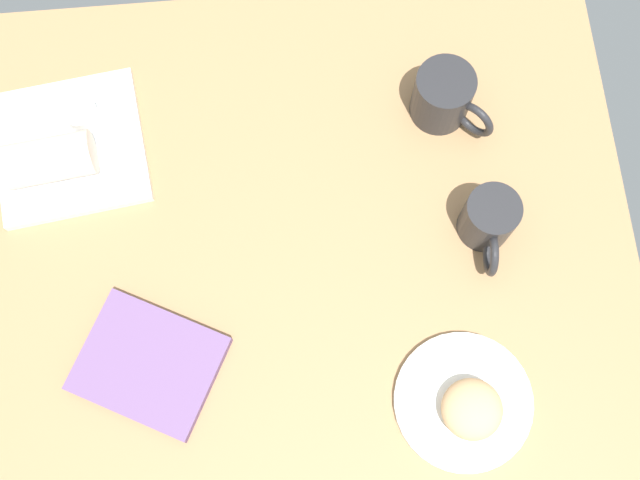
{
  "coord_description": "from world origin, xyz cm",
  "views": [
    {
      "loc": [
        4.73,
        -31.9,
        117.43
      ],
      "look_at": [
        7.55,
        0.68,
        7.0
      ],
      "focal_mm": 44.08,
      "sensor_mm": 36.0,
      "label": 1
    }
  ],
  "objects_px": {
    "round_plate": "(463,402)",
    "scone_pastry": "(472,409)",
    "second_mug": "(444,97)",
    "sauce_cup": "(81,113)",
    "coffee_mug": "(489,220)",
    "book_stack": "(149,364)",
    "square_plate": "(70,147)",
    "breakfast_wrap": "(50,160)"
  },
  "relations": [
    {
      "from": "round_plate",
      "to": "scone_pastry",
      "type": "height_order",
      "value": "scone_pastry"
    },
    {
      "from": "round_plate",
      "to": "second_mug",
      "type": "distance_m",
      "value": 0.46
    },
    {
      "from": "sauce_cup",
      "to": "coffee_mug",
      "type": "height_order",
      "value": "coffee_mug"
    },
    {
      "from": "book_stack",
      "to": "square_plate",
      "type": "bearing_deg",
      "value": 108.13
    },
    {
      "from": "square_plate",
      "to": "coffee_mug",
      "type": "bearing_deg",
      "value": -16.67
    },
    {
      "from": "round_plate",
      "to": "sauce_cup",
      "type": "relative_size",
      "value": 3.7
    },
    {
      "from": "square_plate",
      "to": "coffee_mug",
      "type": "height_order",
      "value": "coffee_mug"
    },
    {
      "from": "breakfast_wrap",
      "to": "coffee_mug",
      "type": "relative_size",
      "value": 1.02
    },
    {
      "from": "book_stack",
      "to": "round_plate",
      "type": "bearing_deg",
      "value": -11.67
    },
    {
      "from": "scone_pastry",
      "to": "second_mug",
      "type": "distance_m",
      "value": 0.47
    },
    {
      "from": "square_plate",
      "to": "second_mug",
      "type": "bearing_deg",
      "value": 1.56
    },
    {
      "from": "sauce_cup",
      "to": "square_plate",
      "type": "bearing_deg",
      "value": -116.22
    },
    {
      "from": "sauce_cup",
      "to": "coffee_mug",
      "type": "xyz_separation_m",
      "value": [
        0.6,
        -0.23,
        0.02
      ]
    },
    {
      "from": "square_plate",
      "to": "second_mug",
      "type": "xyz_separation_m",
      "value": [
        0.58,
        0.02,
        0.04
      ]
    },
    {
      "from": "square_plate",
      "to": "breakfast_wrap",
      "type": "height_order",
      "value": "breakfast_wrap"
    },
    {
      "from": "round_plate",
      "to": "breakfast_wrap",
      "type": "xyz_separation_m",
      "value": [
        -0.57,
        0.4,
        0.04
      ]
    },
    {
      "from": "coffee_mug",
      "to": "round_plate",
      "type": "bearing_deg",
      "value": -104.76
    },
    {
      "from": "sauce_cup",
      "to": "second_mug",
      "type": "xyz_separation_m",
      "value": [
        0.56,
        -0.03,
        0.02
      ]
    },
    {
      "from": "sauce_cup",
      "to": "round_plate",
      "type": "bearing_deg",
      "value": -42.25
    },
    {
      "from": "square_plate",
      "to": "breakfast_wrap",
      "type": "bearing_deg",
      "value": -116.22
    },
    {
      "from": "sauce_cup",
      "to": "book_stack",
      "type": "height_order",
      "value": "sauce_cup"
    },
    {
      "from": "book_stack",
      "to": "coffee_mug",
      "type": "xyz_separation_m",
      "value": [
        0.51,
        0.16,
        0.04
      ]
    },
    {
      "from": "breakfast_wrap",
      "to": "second_mug",
      "type": "height_order",
      "value": "second_mug"
    },
    {
      "from": "breakfast_wrap",
      "to": "coffee_mug",
      "type": "bearing_deg",
      "value": -110.02
    },
    {
      "from": "sauce_cup",
      "to": "second_mug",
      "type": "bearing_deg",
      "value": -3.02
    },
    {
      "from": "breakfast_wrap",
      "to": "book_stack",
      "type": "bearing_deg",
      "value": -163.9
    },
    {
      "from": "book_stack",
      "to": "second_mug",
      "type": "bearing_deg",
      "value": 37.8
    },
    {
      "from": "round_plate",
      "to": "book_stack",
      "type": "height_order",
      "value": "book_stack"
    },
    {
      "from": "square_plate",
      "to": "sauce_cup",
      "type": "distance_m",
      "value": 0.06
    },
    {
      "from": "book_stack",
      "to": "second_mug",
      "type": "height_order",
      "value": "second_mug"
    },
    {
      "from": "scone_pastry",
      "to": "book_stack",
      "type": "height_order",
      "value": "scone_pastry"
    },
    {
      "from": "scone_pastry",
      "to": "square_plate",
      "type": "height_order",
      "value": "scone_pastry"
    },
    {
      "from": "second_mug",
      "to": "book_stack",
      "type": "bearing_deg",
      "value": -142.2
    },
    {
      "from": "sauce_cup",
      "to": "breakfast_wrap",
      "type": "xyz_separation_m",
      "value": [
        -0.04,
        -0.08,
        0.02
      ]
    },
    {
      "from": "breakfast_wrap",
      "to": "book_stack",
      "type": "relative_size",
      "value": 0.54
    },
    {
      "from": "scone_pastry",
      "to": "breakfast_wrap",
      "type": "height_order",
      "value": "breakfast_wrap"
    },
    {
      "from": "round_plate",
      "to": "coffee_mug",
      "type": "relative_size",
      "value": 1.54
    },
    {
      "from": "round_plate",
      "to": "second_mug",
      "type": "relative_size",
      "value": 1.67
    },
    {
      "from": "second_mug",
      "to": "breakfast_wrap",
      "type": "bearing_deg",
      "value": -175.03
    },
    {
      "from": "square_plate",
      "to": "book_stack",
      "type": "bearing_deg",
      "value": -71.87
    },
    {
      "from": "sauce_cup",
      "to": "scone_pastry",
      "type": "bearing_deg",
      "value": -42.75
    },
    {
      "from": "square_plate",
      "to": "coffee_mug",
      "type": "xyz_separation_m",
      "value": [
        0.62,
        -0.19,
        0.04
      ]
    }
  ]
}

